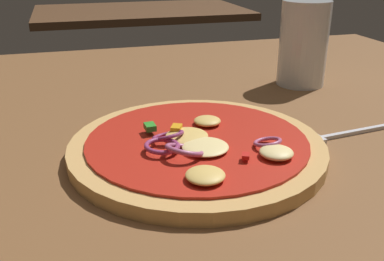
# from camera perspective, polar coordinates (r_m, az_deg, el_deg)

# --- Properties ---
(dining_table) EXTENTS (1.28, 1.09, 0.03)m
(dining_table) POSITION_cam_1_polar(r_m,az_deg,el_deg) (0.53, -3.07, -2.86)
(dining_table) COLOR brown
(dining_table) RESTS_ON ground
(pizza) EXTENTS (0.29, 0.29, 0.03)m
(pizza) POSITION_cam_1_polar(r_m,az_deg,el_deg) (0.49, 0.71, -2.07)
(pizza) COLOR tan
(pizza) RESTS_ON dining_table
(fork) EXTENTS (0.19, 0.03, 0.00)m
(fork) POSITION_cam_1_polar(r_m,az_deg,el_deg) (0.57, 19.44, -0.42)
(fork) COLOR silver
(fork) RESTS_ON dining_table
(beer_glass) EXTENTS (0.08, 0.08, 0.14)m
(beer_glass) POSITION_cam_1_polar(r_m,az_deg,el_deg) (0.75, 14.28, 10.33)
(beer_glass) COLOR silver
(beer_glass) RESTS_ON dining_table
(background_table) EXTENTS (0.77, 0.47, 0.03)m
(background_table) POSITION_cam_1_polar(r_m,az_deg,el_deg) (1.70, -6.69, 15.08)
(background_table) COLOR #4C301C
(background_table) RESTS_ON ground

